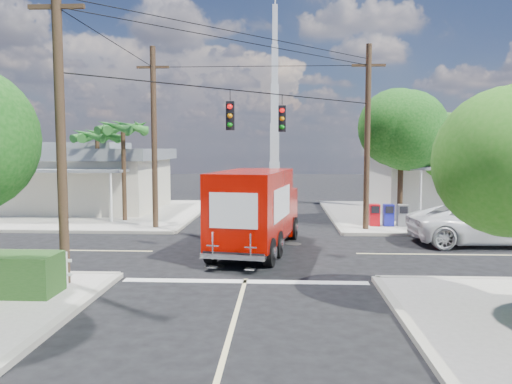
{
  "coord_description": "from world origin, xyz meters",
  "views": [
    {
      "loc": [
        1.13,
        -19.18,
        4.06
      ],
      "look_at": [
        0.0,
        2.0,
        2.2
      ],
      "focal_mm": 35.0,
      "sensor_mm": 36.0,
      "label": 1
    }
  ],
  "objects": [
    {
      "name": "radio_tower",
      "position": [
        0.5,
        20.0,
        5.64
      ],
      "size": [
        0.8,
        0.8,
        17.0
      ],
      "color": "silver",
      "rests_on": "ground"
    },
    {
      "name": "building_nw",
      "position": [
        -12.0,
        12.46,
        2.22
      ],
      "size": [
        10.8,
        10.2,
        4.3
      ],
      "color": "beige",
      "rests_on": "sidewalk_nw"
    },
    {
      "name": "road_markings",
      "position": [
        0.0,
        -1.47,
        0.01
      ],
      "size": [
        32.0,
        32.0,
        0.01
      ],
      "color": "beige",
      "rests_on": "ground"
    },
    {
      "name": "palm_nw_front",
      "position": [
        -7.5,
        7.5,
        5.04
      ],
      "size": [
        3.01,
        3.08,
        5.59
      ],
      "color": "#422D1C",
      "rests_on": "sidewalk_nw"
    },
    {
      "name": "palm_nw_back",
      "position": [
        -9.5,
        9.0,
        4.67
      ],
      "size": [
        3.01,
        3.08,
        5.19
      ],
      "color": "#422D1C",
      "rests_on": "sidewalk_nw"
    },
    {
      "name": "ground",
      "position": [
        0.0,
        0.0,
        0.0
      ],
      "size": [
        120.0,
        120.0,
        0.0
      ],
      "primitive_type": "plane",
      "color": "black",
      "rests_on": "ground"
    },
    {
      "name": "sidewalk_nw",
      "position": [
        -10.88,
        10.88,
        0.07
      ],
      "size": [
        14.12,
        14.12,
        0.14
      ],
      "color": "#A39D93",
      "rests_on": "ground"
    },
    {
      "name": "vending_boxes",
      "position": [
        6.5,
        6.2,
        0.69
      ],
      "size": [
        1.9,
        0.5,
        1.1
      ],
      "color": "#BC0B13",
      "rests_on": "sidewalk_ne"
    },
    {
      "name": "sidewalk_ne",
      "position": [
        10.88,
        10.88,
        0.07
      ],
      "size": [
        14.12,
        14.12,
        0.14
      ],
      "color": "#A39D93",
      "rests_on": "ground"
    },
    {
      "name": "parked_car",
      "position": [
        9.67,
        2.19,
        0.86
      ],
      "size": [
        6.31,
        3.15,
        1.72
      ],
      "primitive_type": "imported",
      "rotation": [
        0.0,
        0.0,
        1.62
      ],
      "color": "silver",
      "rests_on": "ground"
    },
    {
      "name": "delivery_truck",
      "position": [
        0.1,
        0.32,
        1.63
      ],
      "size": [
        3.45,
        7.67,
        3.21
      ],
      "color": "black",
      "rests_on": "ground"
    },
    {
      "name": "tree_ne_front",
      "position": [
        7.21,
        6.76,
        4.77
      ],
      "size": [
        4.21,
        4.14,
        6.66
      ],
      "color": "#422D1C",
      "rests_on": "sidewalk_ne"
    },
    {
      "name": "tree_ne_back",
      "position": [
        9.81,
        8.96,
        4.19
      ],
      "size": [
        3.77,
        3.66,
        5.82
      ],
      "color": "#422D1C",
      "rests_on": "sidewalk_ne"
    },
    {
      "name": "building_ne",
      "position": [
        12.5,
        11.97,
        2.32
      ],
      "size": [
        11.8,
        10.2,
        4.5
      ],
      "color": "beige",
      "rests_on": "sidewalk_ne"
    },
    {
      "name": "utility_poles",
      "position": [
        -1.58,
        1.6,
        4.67
      ],
      "size": [
        12.0,
        10.68,
        9.0
      ],
      "color": "#473321",
      "rests_on": "ground"
    }
  ]
}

